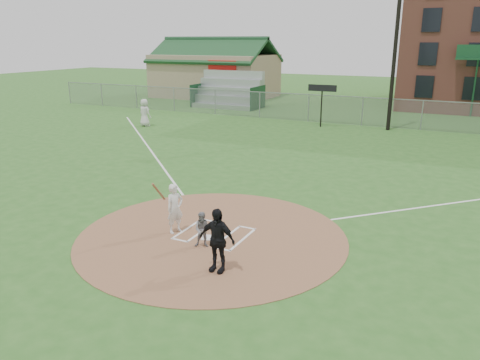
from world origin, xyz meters
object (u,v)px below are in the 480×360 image
at_px(home_plate, 208,238).
at_px(catcher, 203,230).
at_px(ondeck_player, 145,113).
at_px(batter_at_plate, 175,208).
at_px(umpire, 217,240).

xyz_separation_m(home_plate, catcher, (0.18, -0.60, 0.53)).
xyz_separation_m(ondeck_player, batter_at_plate, (12.61, -15.22, -0.14)).
relative_size(ondeck_player, batter_at_plate, 1.08).
relative_size(catcher, batter_at_plate, 0.61).
distance_m(umpire, ondeck_player, 22.64).
xyz_separation_m(umpire, ondeck_player, (-15.05, 16.92, 0.06)).
relative_size(catcher, umpire, 0.62).
bearing_deg(catcher, batter_at_plate, 134.11).
bearing_deg(umpire, catcher, 134.76).
xyz_separation_m(catcher, batter_at_plate, (-1.35, 0.57, 0.26)).
bearing_deg(umpire, ondeck_player, 132.40).
xyz_separation_m(umpire, batter_at_plate, (-2.44, 1.70, -0.07)).
bearing_deg(ondeck_player, umpire, 140.48).
xyz_separation_m(catcher, ondeck_player, (-13.96, 15.78, 0.40)).
distance_m(home_plate, umpire, 2.31).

